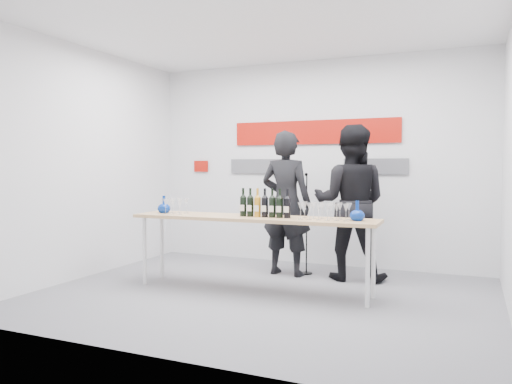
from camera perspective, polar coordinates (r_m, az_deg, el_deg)
ground at (r=5.73m, az=0.71°, el=-11.72°), size 5.00×5.00×0.00m
back_wall at (r=7.43m, az=6.68°, el=3.32°), size 5.00×0.04×3.00m
signage at (r=7.42m, az=6.21°, el=5.69°), size 3.38×0.02×0.79m
tasting_table at (r=5.78m, az=-0.39°, el=-3.47°), size 2.92×0.65×0.87m
wine_bottles at (r=5.70m, az=1.02°, el=-1.23°), size 0.62×0.09×0.33m
decanter_left at (r=6.33m, az=-10.48°, el=-1.38°), size 0.16×0.16×0.21m
decanter_right at (r=5.44m, az=11.50°, el=-2.10°), size 0.16×0.16×0.21m
glasses_left at (r=6.22m, az=-9.13°, el=-1.59°), size 0.27×0.23×0.18m
glasses_right at (r=5.50m, az=7.86°, el=-2.18°), size 0.57×0.24×0.18m
presenter_left at (r=6.64m, az=3.46°, el=-1.30°), size 0.73×0.52×1.92m
presenter_right at (r=6.48m, az=10.73°, el=-1.19°), size 1.03×0.84×1.98m
mic_stand at (r=6.77m, az=5.78°, el=-5.85°), size 0.16×0.16×1.36m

